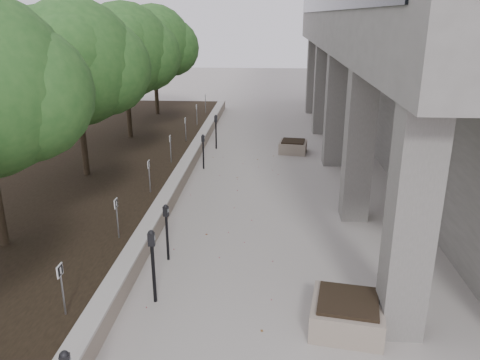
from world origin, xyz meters
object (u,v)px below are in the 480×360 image
(crabapple_tree_4, at_px, (126,71))
(planter_front, at_px, (347,314))
(parking_meter_2, at_px, (153,267))
(planter_back, at_px, (293,146))
(parking_meter_5, at_px, (216,132))
(crabapple_tree_3, at_px, (78,89))
(parking_meter_4, at_px, (203,152))
(crabapple_tree_5, at_px, (155,60))
(parking_meter_3, at_px, (167,232))

(crabapple_tree_4, distance_m, planter_front, 14.33)
(parking_meter_2, relative_size, planter_back, 1.43)
(parking_meter_5, xyz_separation_m, planter_front, (3.66, -11.81, -0.43))
(crabapple_tree_3, height_order, parking_meter_5, crabapple_tree_3)
(parking_meter_4, bearing_deg, parking_meter_2, -80.19)
(crabapple_tree_4, relative_size, parking_meter_2, 3.58)
(crabapple_tree_3, height_order, crabapple_tree_4, same)
(crabapple_tree_4, distance_m, crabapple_tree_5, 5.00)
(planter_back, bearing_deg, parking_meter_2, -105.78)
(parking_meter_4, xyz_separation_m, planter_back, (3.30, 2.42, -0.39))
(planter_front, xyz_separation_m, planter_back, (-0.50, 11.47, -0.04))
(planter_back, bearing_deg, crabapple_tree_5, 140.91)
(crabapple_tree_5, height_order, planter_back, crabapple_tree_5)
(parking_meter_4, relative_size, parking_meter_5, 0.89)
(crabapple_tree_3, xyz_separation_m, parking_meter_3, (3.64, -4.74, -2.44))
(parking_meter_3, distance_m, planter_front, 4.33)
(parking_meter_4, distance_m, planter_front, 9.82)
(parking_meter_2, distance_m, parking_meter_5, 11.22)
(parking_meter_5, bearing_deg, crabapple_tree_5, 128.57)
(parking_meter_2, distance_m, parking_meter_4, 8.46)
(planter_back, bearing_deg, crabapple_tree_3, -146.71)
(planter_front, bearing_deg, parking_meter_2, 170.66)
(planter_front, distance_m, planter_back, 11.48)
(crabapple_tree_3, height_order, parking_meter_3, crabapple_tree_3)
(parking_meter_2, height_order, planter_back, parking_meter_2)
(crabapple_tree_3, bearing_deg, planter_front, -43.76)
(parking_meter_3, height_order, parking_meter_4, parking_meter_3)
(planter_back, bearing_deg, crabapple_tree_4, 175.54)
(crabapple_tree_5, height_order, parking_meter_3, crabapple_tree_5)
(crabapple_tree_4, distance_m, planter_back, 7.41)
(crabapple_tree_3, distance_m, crabapple_tree_4, 5.00)
(crabapple_tree_3, xyz_separation_m, parking_meter_2, (3.73, -6.41, -2.36))
(crabapple_tree_3, relative_size, crabapple_tree_5, 1.00)
(parking_meter_3, distance_m, parking_meter_5, 9.54)
(crabapple_tree_3, relative_size, crabapple_tree_4, 1.00)
(crabapple_tree_5, bearing_deg, crabapple_tree_4, -90.00)
(crabapple_tree_4, relative_size, planter_back, 5.14)
(crabapple_tree_4, xyz_separation_m, parking_meter_4, (3.51, -2.95, -2.48))
(crabapple_tree_3, distance_m, crabapple_tree_5, 10.00)
(crabapple_tree_3, relative_size, parking_meter_2, 3.58)
(crabapple_tree_3, bearing_deg, parking_meter_3, -52.48)
(crabapple_tree_4, relative_size, parking_meter_5, 3.79)
(crabapple_tree_5, relative_size, parking_meter_5, 3.79)
(parking_meter_4, bearing_deg, planter_front, -58.92)
(crabapple_tree_4, bearing_deg, parking_meter_4, -40.10)
(parking_meter_5, relative_size, planter_front, 1.16)
(crabapple_tree_3, bearing_deg, planter_back, 33.29)
(planter_front, bearing_deg, parking_meter_5, 107.21)
(parking_meter_4, relative_size, planter_back, 1.21)
(parking_meter_2, xyz_separation_m, planter_back, (3.07, 10.88, -0.51))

